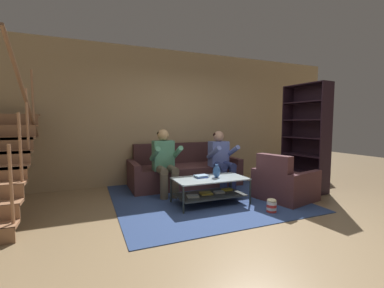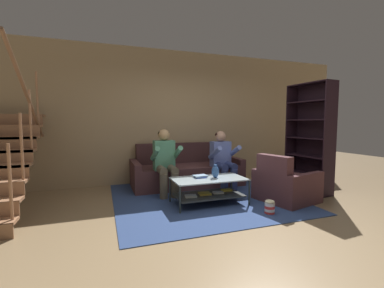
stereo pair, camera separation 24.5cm
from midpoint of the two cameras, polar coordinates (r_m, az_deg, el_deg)
name	(u,v)px [view 2 (the right image)]	position (r m, az deg, el deg)	size (l,w,h in m)	color
ground	(231,216)	(3.83, 10.52, -15.48)	(16.80, 16.80, 0.00)	#927855
back_partition	(180,117)	(5.86, -1.41, 6.04)	(8.40, 0.12, 2.90)	tan
couch	(186,172)	(5.45, 0.02, -6.14)	(2.26, 0.93, 0.87)	#4A2C2E
person_seated_left	(165,159)	(4.70, -4.45, -3.38)	(0.50, 0.58, 1.20)	brown
person_seated_right	(223,157)	(5.13, 8.25, -2.98)	(0.50, 0.58, 1.15)	navy
coffee_table	(209,187)	(4.23, 5.41, -9.51)	(1.18, 0.62, 0.42)	#AEC1C8
area_rug	(198,195)	(4.79, 2.93, -11.17)	(3.00, 3.27, 0.01)	navy
vase	(215,172)	(4.22, 6.88, -6.12)	(0.12, 0.12, 0.22)	#2B5292
book_stack	(200,176)	(4.24, 3.50, -7.18)	(0.24, 0.18, 0.04)	#354FB1
bookshelf	(309,147)	(5.49, 25.73, -0.54)	(0.38, 0.93, 2.06)	black
armchair	(285,185)	(4.68, 21.43, -8.56)	(0.99, 1.00, 0.80)	#4F2D31
popcorn_tub	(270,207)	(4.02, 18.60, -13.12)	(0.14, 0.14, 0.21)	red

